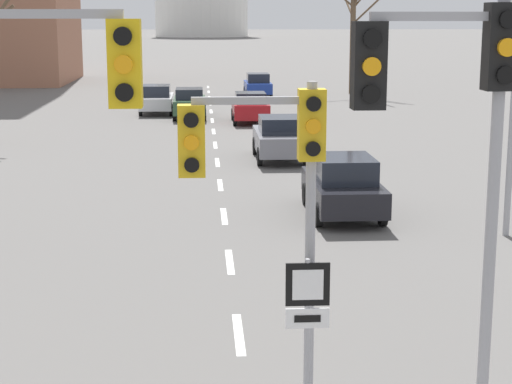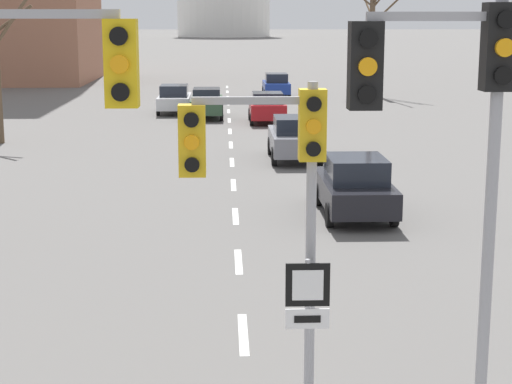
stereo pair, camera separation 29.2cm
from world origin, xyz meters
name	(u,v)px [view 2 (the right image)]	position (x,y,z in m)	size (l,w,h in m)	color
lane_stripe_1	(243,334)	(0.00, 8.37, 0.00)	(0.16, 2.00, 0.01)	silver
lane_stripe_2	(238,261)	(0.00, 12.87, 0.00)	(0.16, 2.00, 0.01)	silver
lane_stripe_3	(236,216)	(0.00, 17.37, 0.00)	(0.16, 2.00, 0.01)	silver
lane_stripe_4	(233,185)	(0.00, 21.87, 0.00)	(0.16, 2.00, 0.01)	silver
lane_stripe_5	(232,162)	(0.00, 26.37, 0.00)	(0.16, 2.00, 0.01)	silver
lane_stripe_6	(231,145)	(0.00, 30.87, 0.00)	(0.16, 2.00, 0.01)	silver
lane_stripe_7	(230,131)	(0.00, 35.37, 0.00)	(0.16, 2.00, 0.01)	silver
lane_stripe_8	(229,120)	(0.00, 39.87, 0.00)	(0.16, 2.00, 0.01)	silver
lane_stripe_9	(229,111)	(0.00, 44.37, 0.00)	(0.16, 2.00, 0.01)	silver
lane_stripe_10	(228,104)	(0.00, 48.87, 0.00)	(0.16, 2.00, 0.01)	silver
lane_stripe_11	(228,97)	(0.00, 53.37, 0.00)	(0.16, 2.00, 0.01)	silver
lane_stripe_12	(227,92)	(0.00, 57.87, 0.00)	(0.16, 2.00, 0.01)	silver
lane_stripe_13	(227,87)	(0.00, 62.37, 0.00)	(0.16, 2.00, 0.01)	silver
traffic_signal_centre_tall	(269,165)	(0.30, 5.64, 3.45)	(1.97, 0.34, 4.56)	#9E9EA3
traffic_signal_near_left	(8,117)	(-2.69, 3.79, 4.31)	(2.26, 0.34, 5.68)	#9E9EA3
traffic_signal_near_right	(452,120)	(2.22, 3.70, 4.28)	(1.84, 0.34, 5.66)	#9E9EA3
route_sign_post	(307,311)	(0.80, 5.29, 1.50)	(0.60, 0.08, 2.22)	#9E9EA3
sedan_near_left	(295,138)	(2.42, 26.81, 0.86)	(1.90, 4.31, 1.69)	slate
sedan_near_right	(355,186)	(3.30, 17.28, 0.84)	(1.88, 4.28, 1.67)	black
sedan_mid_centre	(207,103)	(-1.21, 41.04, 0.84)	(1.78, 4.33, 1.64)	#2D4C33
sedan_far_left	(276,85)	(3.36, 53.54, 0.82)	(1.82, 4.20, 1.63)	navy
sedan_far_right	(267,107)	(1.98, 38.77, 0.81)	(1.88, 3.96, 1.60)	maroon
sedan_distant_centre	(174,99)	(-3.11, 43.59, 0.82)	(1.88, 4.43, 1.62)	silver
bare_tree_right_near	(373,23)	(10.30, 55.52, 4.99)	(5.54, 6.81, 9.08)	brown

